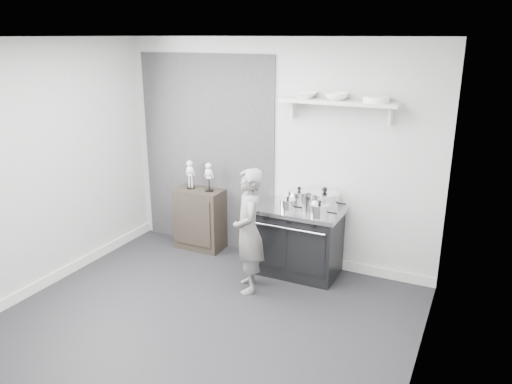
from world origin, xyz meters
TOP-DOWN VIEW (x-y plane):
  - ground at (0.00, 0.00)m, footprint 4.00×4.00m
  - room_shell at (-0.09, 0.15)m, footprint 4.02×3.62m
  - wall_shelf at (0.80, 1.68)m, footprint 1.30×0.26m
  - stove at (0.45, 1.48)m, footprint 1.01×0.63m
  - side_cabinet at (-0.97, 1.61)m, footprint 0.62×0.36m
  - child at (0.11, 0.86)m, footprint 0.54×0.60m
  - pot_back_left at (0.39, 1.63)m, footprint 0.35×0.26m
  - pot_back_right at (0.72, 1.58)m, footprint 0.43×0.34m
  - pot_front_right at (0.75, 1.30)m, footprint 0.31×0.22m
  - pot_front_center at (0.37, 1.33)m, footprint 0.26×0.18m
  - skeleton_full at (-1.10, 1.61)m, footprint 0.12×0.08m
  - skeleton_torso at (-0.82, 1.61)m, footprint 0.12×0.08m
  - bowl_large at (0.41, 1.67)m, footprint 0.27×0.27m
  - bowl_small at (0.77, 1.67)m, footprint 0.25×0.25m
  - plate_stack at (1.21, 1.67)m, footprint 0.27×0.27m

SIDE VIEW (x-z plane):
  - ground at x=0.00m, z-range 0.00..0.00m
  - side_cabinet at x=-0.97m, z-range 0.00..0.81m
  - stove at x=0.45m, z-range 0.00..0.81m
  - child at x=0.11m, z-range 0.00..1.39m
  - pot_front_center at x=0.37m, z-range 0.80..0.97m
  - pot_front_right at x=0.75m, z-range 0.79..0.98m
  - pot_back_left at x=0.39m, z-range 0.79..1.00m
  - pot_back_right at x=0.72m, z-range 0.78..1.04m
  - skeleton_torso at x=-0.82m, z-range 0.81..1.24m
  - skeleton_full at x=-1.10m, z-range 0.81..1.24m
  - room_shell at x=-0.09m, z-range 0.28..2.99m
  - wall_shelf at x=0.80m, z-range 1.89..2.13m
  - plate_stack at x=1.21m, z-range 2.04..2.10m
  - bowl_large at x=0.41m, z-range 2.04..2.11m
  - bowl_small at x=0.77m, z-range 2.04..2.12m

